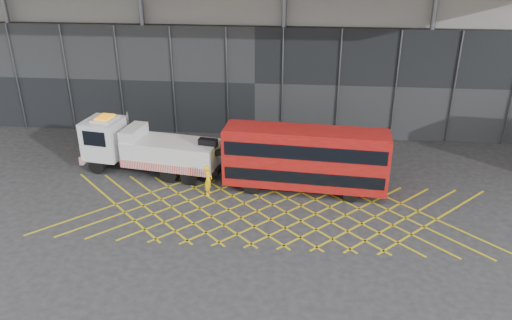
# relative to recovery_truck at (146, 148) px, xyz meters

# --- Properties ---
(ground_plane) EXTENTS (120.00, 120.00, 0.00)m
(ground_plane) POSITION_rel_recovery_truck_xyz_m (4.21, -4.31, -1.65)
(ground_plane) COLOR #252527
(road_markings) EXTENTS (24.76, 7.16, 0.01)m
(road_markings) POSITION_rel_recovery_truck_xyz_m (8.21, -4.31, -1.64)
(road_markings) COLOR gold
(road_markings) RESTS_ON ground_plane
(construction_building) EXTENTS (55.00, 23.97, 18.00)m
(construction_building) POSITION_rel_recovery_truck_xyz_m (6.13, 14.08, 7.33)
(construction_building) COLOR gray
(construction_building) RESTS_ON ground_plane
(recovery_truck) EXTENTS (10.31, 3.82, 3.57)m
(recovery_truck) POSITION_rel_recovery_truck_xyz_m (0.00, 0.00, 0.00)
(recovery_truck) COLOR black
(recovery_truck) RESTS_ON ground_plane
(bus_towed) EXTENTS (9.59, 2.95, 3.84)m
(bus_towed) POSITION_rel_recovery_truck_xyz_m (9.93, -1.61, 0.48)
(bus_towed) COLOR #9E0F0C
(bus_towed) RESTS_ON ground_plane
(worker) EXTENTS (0.52, 0.71, 1.81)m
(worker) POSITION_rel_recovery_truck_xyz_m (4.42, -2.61, -0.74)
(worker) COLOR yellow
(worker) RESTS_ON ground_plane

